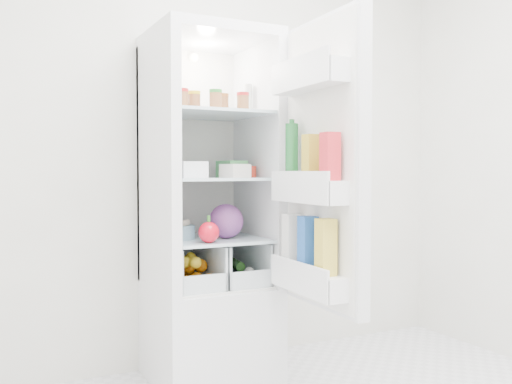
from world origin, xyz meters
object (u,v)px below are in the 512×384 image
refrigerator (206,252)px  fridge_door (320,170)px  red_cabbage (226,221)px  mushroom_bowl (180,232)px

refrigerator → fridge_door: bearing=-65.4°
red_cabbage → mushroom_bowl: bearing=161.5°
fridge_door → refrigerator: bearing=26.3°
red_cabbage → mushroom_bowl: (-0.22, 0.07, -0.05)m
red_cabbage → fridge_door: fridge_door is taller
mushroom_bowl → fridge_door: (0.46, -0.58, 0.31)m
red_cabbage → fridge_door: size_ratio=0.13×
red_cabbage → mushroom_bowl: 0.24m
refrigerator → red_cabbage: size_ratio=10.27×
mushroom_bowl → refrigerator: bearing=20.0°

